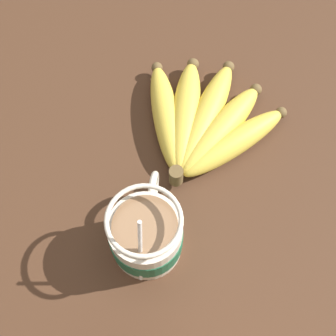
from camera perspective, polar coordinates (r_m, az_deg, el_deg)
table at (r=66.60cm, az=0.24°, el=-7.16°), size 124.90×124.90×3.33cm
coffee_mug at (r=59.97cm, az=-2.67°, el=-8.17°), size 13.55×9.43×14.33cm
banana_bunch at (r=69.81cm, az=4.16°, el=5.51°), size 22.32×22.95×4.36cm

